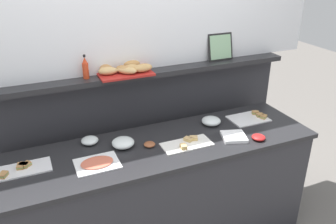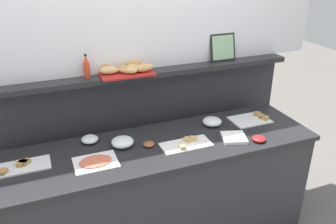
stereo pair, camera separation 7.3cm
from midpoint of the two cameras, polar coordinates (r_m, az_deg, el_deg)
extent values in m
plane|color=slate|center=(3.47, -4.39, -13.80)|extent=(12.00, 12.00, 0.00)
cube|color=#2D2D33|center=(2.75, -0.82, -14.00)|extent=(2.31, 0.61, 0.88)
cube|color=#232326|center=(2.49, -0.89, -5.78)|extent=(2.35, 0.65, 0.03)
cube|color=#2D2D33|center=(3.03, -4.24, -5.35)|extent=(2.62, 0.08, 1.29)
cube|color=#232326|center=(2.71, -4.36, 6.34)|extent=(2.62, 0.22, 0.04)
cube|color=white|center=(2.91, 14.01, -1.26)|extent=(0.31, 0.22, 0.01)
cube|color=#B7844C|center=(2.93, 16.41, -1.09)|extent=(0.07, 0.06, 0.01)
cube|color=#66994C|center=(2.93, 16.43, -0.95)|extent=(0.07, 0.06, 0.01)
cube|color=#B7844C|center=(2.93, 16.45, -0.81)|extent=(0.07, 0.06, 0.01)
cube|color=#B7844C|center=(2.99, 15.14, -0.43)|extent=(0.07, 0.06, 0.01)
cube|color=#66994C|center=(2.99, 15.15, -0.29)|extent=(0.07, 0.06, 0.01)
cube|color=#B7844C|center=(2.98, 15.17, -0.15)|extent=(0.07, 0.06, 0.01)
cube|color=#B7844C|center=(2.95, 15.83, -0.84)|extent=(0.06, 0.05, 0.01)
cube|color=#66994C|center=(2.95, 15.85, -0.70)|extent=(0.06, 0.05, 0.01)
cube|color=#B7844C|center=(2.95, 15.86, -0.56)|extent=(0.06, 0.05, 0.01)
cube|color=white|center=(2.48, 3.84, -5.38)|extent=(0.36, 0.17, 0.01)
cube|color=tan|center=(2.51, 4.07, -4.70)|extent=(0.06, 0.07, 0.01)
cube|color=#E5C666|center=(2.50, 4.08, -4.54)|extent=(0.06, 0.07, 0.01)
cube|color=tan|center=(2.50, 4.08, -4.38)|extent=(0.06, 0.07, 0.01)
cube|color=tan|center=(2.52, 5.00, -4.51)|extent=(0.07, 0.06, 0.01)
cube|color=#E5C666|center=(2.52, 5.01, -4.36)|extent=(0.07, 0.06, 0.01)
cube|color=tan|center=(2.52, 5.02, -4.20)|extent=(0.07, 0.06, 0.01)
cube|color=tan|center=(2.42, 3.27, -5.89)|extent=(0.05, 0.06, 0.01)
cube|color=#E5C666|center=(2.41, 3.27, -5.73)|extent=(0.05, 0.06, 0.01)
cube|color=tan|center=(2.41, 3.28, -5.56)|extent=(0.05, 0.06, 0.01)
cube|color=silver|center=(2.41, -22.10, -8.36)|extent=(0.35, 0.17, 0.01)
cube|color=#AD7A47|center=(2.42, -21.82, -7.86)|extent=(0.07, 0.06, 0.01)
cube|color=#66994C|center=(2.41, -21.85, -7.70)|extent=(0.07, 0.06, 0.01)
cube|color=#AD7A47|center=(2.41, -21.88, -7.54)|extent=(0.07, 0.06, 0.01)
cube|color=#AD7A47|center=(2.42, -21.49, -7.81)|extent=(0.07, 0.07, 0.01)
cube|color=#66994C|center=(2.41, -21.52, -7.65)|extent=(0.07, 0.07, 0.01)
cube|color=#AD7A47|center=(2.41, -21.55, -7.49)|extent=(0.07, 0.07, 0.01)
cube|color=#AD7A47|center=(2.42, -22.30, -7.98)|extent=(0.05, 0.06, 0.01)
cube|color=#66994C|center=(2.41, -22.33, -7.82)|extent=(0.05, 0.06, 0.01)
cube|color=#AD7A47|center=(2.41, -22.37, -7.66)|extent=(0.05, 0.06, 0.01)
cube|color=#AD7A47|center=(2.37, -24.65, -9.06)|extent=(0.06, 0.07, 0.01)
cube|color=#66994C|center=(2.37, -24.68, -8.90)|extent=(0.06, 0.07, 0.01)
cube|color=#AD7A47|center=(2.37, -24.72, -8.74)|extent=(0.06, 0.07, 0.01)
cube|color=white|center=(2.32, -10.90, -8.16)|extent=(0.28, 0.22, 0.01)
ellipsoid|color=#D1664C|center=(2.31, -10.92, -7.93)|extent=(0.21, 0.15, 0.01)
ellipsoid|color=silver|center=(2.76, 8.00, -1.56)|extent=(0.15, 0.15, 0.06)
ellipsoid|color=#F28C4C|center=(2.77, 7.98, -1.76)|extent=(0.12, 0.12, 0.04)
ellipsoid|color=silver|center=(2.55, -11.92, -4.40)|extent=(0.12, 0.12, 0.05)
ellipsoid|color=#BF4C3F|center=(2.56, -11.91, -4.57)|extent=(0.10, 0.10, 0.03)
ellipsoid|color=silver|center=(2.47, -6.64, -4.91)|extent=(0.16, 0.16, 0.06)
ellipsoid|color=#BF4C3F|center=(2.47, -6.63, -5.14)|extent=(0.12, 0.12, 0.04)
ellipsoid|color=red|center=(2.61, 15.49, -4.26)|extent=(0.10, 0.10, 0.04)
ellipsoid|color=brown|center=(2.46, -2.31, -5.28)|extent=(0.08, 0.08, 0.03)
cube|color=white|center=(2.59, 11.58, -4.16)|extent=(0.21, 0.21, 0.03)
cylinder|color=red|center=(2.59, -12.40, 6.75)|extent=(0.04, 0.04, 0.12)
cone|color=red|center=(2.57, -12.57, 8.45)|extent=(0.04, 0.04, 0.04)
cylinder|color=black|center=(2.56, -12.63, 9.10)|extent=(0.02, 0.02, 0.02)
cube|color=#B2231E|center=(2.65, -6.14, 6.45)|extent=(0.40, 0.26, 0.02)
ellipsoid|color=tan|center=(2.64, -9.25, 7.01)|extent=(0.16, 0.16, 0.05)
ellipsoid|color=tan|center=(2.60, -5.86, 6.89)|extent=(0.17, 0.16, 0.05)
ellipsoid|color=#B7844C|center=(2.72, -5.14, 7.93)|extent=(0.16, 0.13, 0.07)
ellipsoid|color=tan|center=(2.63, -3.22, 7.29)|extent=(0.16, 0.10, 0.06)
ellipsoid|color=#B7844C|center=(2.61, -6.23, 7.03)|extent=(0.15, 0.17, 0.06)
ellipsoid|color=tan|center=(2.60, -8.87, 6.78)|extent=(0.15, 0.10, 0.06)
ellipsoid|color=tan|center=(2.63, -5.11, 7.23)|extent=(0.14, 0.09, 0.06)
ellipsoid|color=#AD7A47|center=(2.64, -9.13, 7.12)|extent=(0.12, 0.14, 0.06)
cube|color=black|center=(2.98, 9.68, 10.41)|extent=(0.23, 0.06, 0.22)
cube|color=#8CB78C|center=(2.97, 9.76, 10.41)|extent=(0.20, 0.05, 0.19)
camera|label=1|loc=(0.04, -89.17, 0.39)|focal=37.10mm
camera|label=2|loc=(0.04, 90.83, -0.39)|focal=37.10mm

